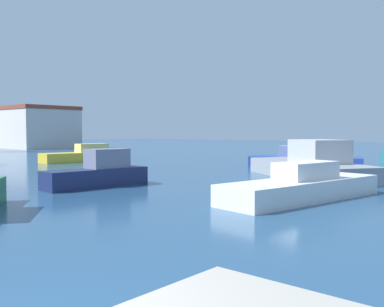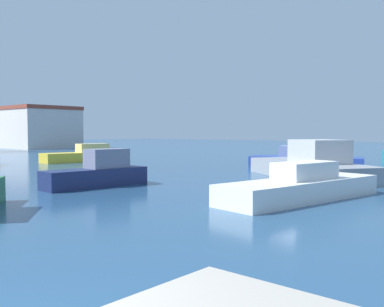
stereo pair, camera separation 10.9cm
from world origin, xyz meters
TOP-DOWN VIEW (x-y plane):
  - water at (15.00, 20.00)m, footprint 160.00×160.00m
  - motorboat_yellow_outer_mooring at (18.27, 24.26)m, footprint 6.42×2.63m
  - motorboat_blue_center_channel at (24.72, 9.17)m, footprint 4.43×7.42m
  - motorboat_grey_far_left at (18.62, 5.70)m, footprint 6.64×8.27m
  - motorboat_white_near_pier at (12.20, 2.90)m, footprint 6.98×2.86m
  - motorboat_navy_distant_north at (9.74, 10.96)m, footprint 4.58×1.63m
  - waterfront_apartments at (30.03, 51.56)m, footprint 8.42×8.31m

SIDE VIEW (x-z plane):
  - water at x=15.00m, z-range 0.00..0.00m
  - motorboat_white_near_pier at x=12.20m, z-range -0.20..1.09m
  - motorboat_blue_center_channel at x=24.72m, z-range -0.23..1.15m
  - motorboat_yellow_outer_mooring at x=18.27m, z-range -0.20..1.16m
  - motorboat_navy_distant_north at x=9.74m, z-range -0.21..1.37m
  - motorboat_grey_far_left at x=18.62m, z-range -0.33..1.60m
  - waterfront_apartments at x=30.03m, z-range 0.01..5.77m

